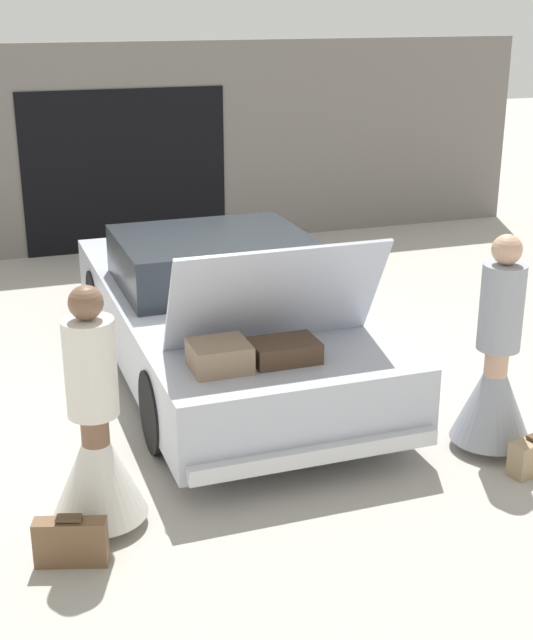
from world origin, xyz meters
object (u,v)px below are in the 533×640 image
Objects in this scene: person_left at (96,444)px; person_right at (495,375)px; car at (221,312)px; suitcase_beside_left_person at (71,542)px.

person_left is 3.06m from person_right.
car is at bearing 146.55° from person_left.
person_right is 3.37m from suitcase_beside_left_person.
person_right is at bearing 91.69° from person_left.
person_left is at bearing 57.81° from suitcase_beside_left_person.
person_left is (-1.53, -2.30, 0.03)m from car.
car is 2.80× the size of person_left.
car is 3.25m from suitcase_beside_left_person.
person_right reaches higher than suitcase_beside_left_person.
person_left reaches higher than suitcase_beside_left_person.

